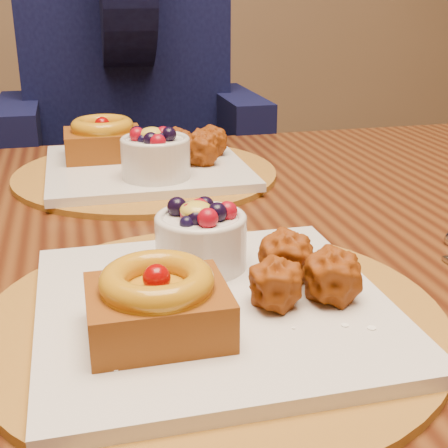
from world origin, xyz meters
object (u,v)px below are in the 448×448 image
Objects in this scene: chair_far at (145,234)px; place_setting_near at (210,296)px; dining_table at (172,289)px; diner at (123,48)px; place_setting_far at (144,160)px.

place_setting_near is at bearing -93.66° from chair_far.
chair_far reaches higher than dining_table.
dining_table is 0.74m from diner.
diner is (0.02, 0.71, 0.22)m from dining_table.
place_setting_near reaches higher than chair_far.
dining_table is 4.21× the size of place_setting_far.
place_setting_far is (-0.00, 0.21, 0.10)m from dining_table.
dining_table is at bearing -94.40° from chair_far.
place_setting_far reaches higher than chair_far.
chair_far is at bearing 55.35° from diner.
place_setting_far reaches higher than place_setting_near.
dining_table is 0.24m from place_setting_near.
place_setting_near is 0.43m from place_setting_far.
chair_far is at bearing 86.91° from place_setting_near.
diner is (0.02, 0.49, 0.11)m from place_setting_far.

